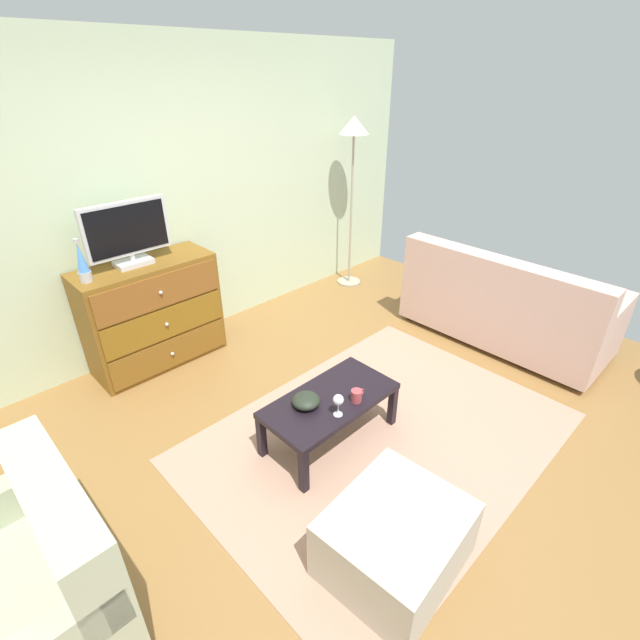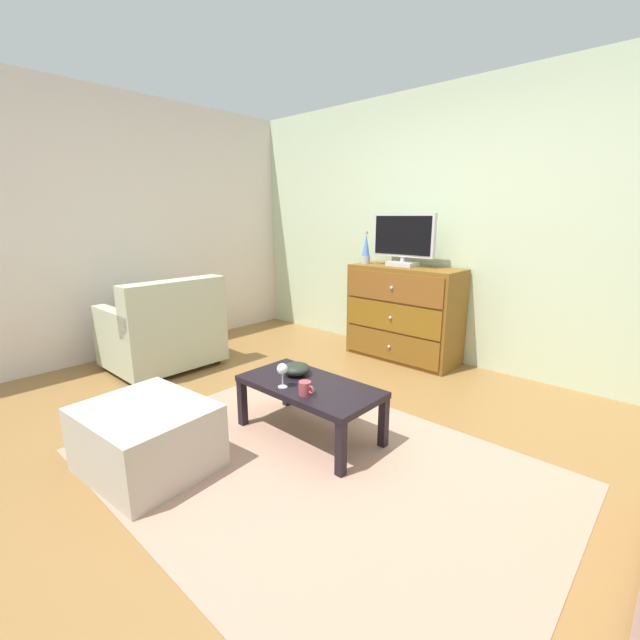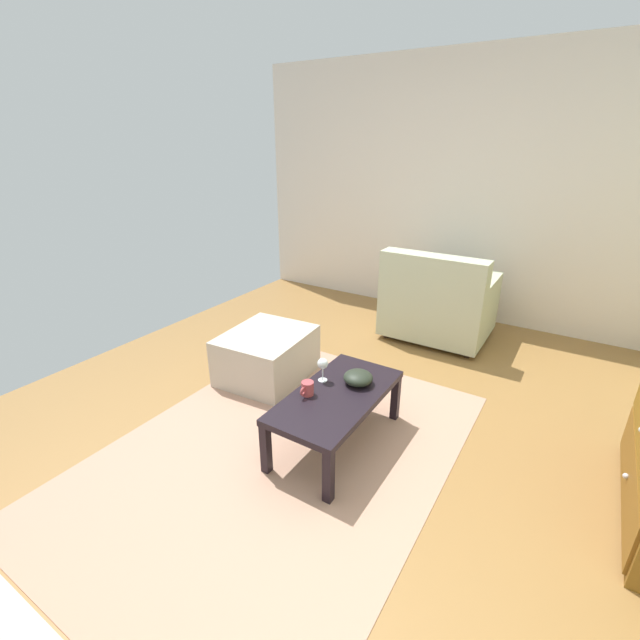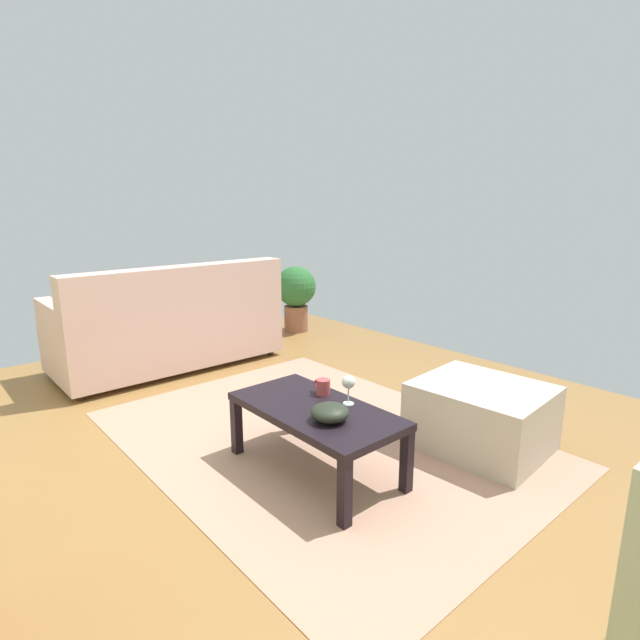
% 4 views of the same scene
% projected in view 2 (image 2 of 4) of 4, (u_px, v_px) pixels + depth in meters
% --- Properties ---
extents(ground_plane, '(5.95, 4.73, 0.05)m').
position_uv_depth(ground_plane, '(312.00, 445.00, 2.71)').
color(ground_plane, olive).
extents(wall_accent_rear, '(5.95, 0.12, 2.59)m').
position_uv_depth(wall_accent_rear, '(468.00, 229.00, 3.92)').
color(wall_accent_rear, beige).
rests_on(wall_accent_rear, ground_plane).
extents(wall_plain_left, '(0.12, 4.73, 2.59)m').
position_uv_depth(wall_plain_left, '(113.00, 228.00, 4.18)').
color(wall_plain_left, silver).
rests_on(wall_plain_left, ground_plane).
extents(area_rug, '(2.60, 1.90, 0.01)m').
position_uv_depth(area_rug, '(314.00, 466.00, 2.43)').
color(area_rug, tan).
rests_on(area_rug, ground_plane).
extents(dresser, '(1.10, 0.49, 0.93)m').
position_uv_depth(dresser, '(404.00, 313.00, 4.19)').
color(dresser, brown).
rests_on(dresser, ground_plane).
extents(tv, '(0.66, 0.18, 0.51)m').
position_uv_depth(tv, '(403.00, 239.00, 4.07)').
color(tv, silver).
rests_on(tv, dresser).
extents(lava_lamp, '(0.09, 0.09, 0.33)m').
position_uv_depth(lava_lamp, '(366.00, 249.00, 4.30)').
color(lava_lamp, '#B7B7BC').
rests_on(lava_lamp, dresser).
extents(coffee_table, '(0.94, 0.48, 0.36)m').
position_uv_depth(coffee_table, '(309.00, 390.00, 2.71)').
color(coffee_table, black).
rests_on(coffee_table, ground_plane).
extents(wine_glass, '(0.07, 0.07, 0.16)m').
position_uv_depth(wine_glass, '(282.00, 370.00, 2.62)').
color(wine_glass, silver).
rests_on(wine_glass, coffee_table).
extents(mug, '(0.11, 0.08, 0.08)m').
position_uv_depth(mug, '(305.00, 388.00, 2.52)').
color(mug, '#A64046').
rests_on(mug, coffee_table).
extents(bowl_decorative, '(0.19, 0.19, 0.08)m').
position_uv_depth(bowl_decorative, '(296.00, 369.00, 2.84)').
color(bowl_decorative, '#242B20').
rests_on(bowl_decorative, coffee_table).
extents(armchair, '(0.80, 0.94, 0.87)m').
position_uv_depth(armchair, '(164.00, 332.00, 3.94)').
color(armchair, '#332319').
rests_on(armchair, ground_plane).
extents(ottoman, '(0.75, 0.65, 0.38)m').
position_uv_depth(ottoman, '(147.00, 438.00, 2.38)').
color(ottoman, '#BAB1A2').
rests_on(ottoman, ground_plane).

